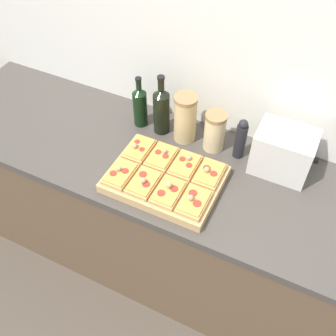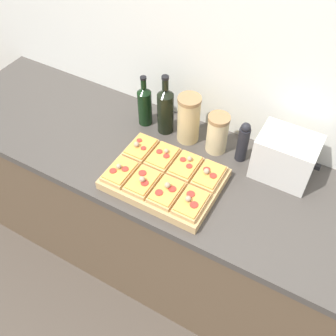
{
  "view_description": "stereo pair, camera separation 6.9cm",
  "coord_description": "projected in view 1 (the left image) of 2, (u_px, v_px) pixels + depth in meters",
  "views": [
    {
      "loc": [
        0.43,
        -0.78,
        2.21
      ],
      "look_at": [
        -0.06,
        0.23,
        0.97
      ],
      "focal_mm": 42.0,
      "sensor_mm": 36.0,
      "label": 1
    },
    {
      "loc": [
        0.49,
        -0.75,
        2.21
      ],
      "look_at": [
        -0.06,
        0.23,
        0.97
      ],
      "focal_mm": 42.0,
      "sensor_mm": 36.0,
      "label": 2
    }
  ],
  "objects": [
    {
      "name": "ground_plane",
      "position": [
        160.0,
        313.0,
        2.24
      ],
      "size": [
        12.0,
        12.0,
        0.0
      ],
      "primitive_type": "plane",
      "color": "#4C4238"
    },
    {
      "name": "wall_back",
      "position": [
        225.0,
        63.0,
        1.72
      ],
      "size": [
        6.0,
        0.06,
        2.5
      ],
      "color": "silver",
      "rests_on": "ground_plane"
    },
    {
      "name": "kitchen_counter",
      "position": [
        186.0,
        226.0,
        2.09
      ],
      "size": [
        2.63,
        0.67,
        0.91
      ],
      "color": "brown",
      "rests_on": "ground_plane"
    },
    {
      "name": "cutting_board",
      "position": [
        165.0,
        179.0,
        1.69
      ],
      "size": [
        0.47,
        0.35,
        0.04
      ],
      "primitive_type": "cube",
      "color": "tan",
      "rests_on": "kitchen_counter"
    },
    {
      "name": "pizza_slice_back_left",
      "position": [
        139.0,
        149.0,
        1.76
      ],
      "size": [
        0.1,
        0.16,
        0.05
      ],
      "color": "tan",
      "rests_on": "cutting_board"
    },
    {
      "name": "pizza_slice_back_midleft",
      "position": [
        162.0,
        157.0,
        1.73
      ],
      "size": [
        0.1,
        0.16,
        0.05
      ],
      "color": "tan",
      "rests_on": "cutting_board"
    },
    {
      "name": "pizza_slice_back_midright",
      "position": [
        185.0,
        165.0,
        1.7
      ],
      "size": [
        0.1,
        0.16,
        0.05
      ],
      "color": "tan",
      "rests_on": "cutting_board"
    },
    {
      "name": "pizza_slice_back_right",
      "position": [
        210.0,
        174.0,
        1.66
      ],
      "size": [
        0.1,
        0.16,
        0.05
      ],
      "color": "tan",
      "rests_on": "cutting_board"
    },
    {
      "name": "pizza_slice_front_left",
      "position": [
        120.0,
        174.0,
        1.66
      ],
      "size": [
        0.1,
        0.16,
        0.05
      ],
      "color": "tan",
      "rests_on": "cutting_board"
    },
    {
      "name": "pizza_slice_front_midleft",
      "position": [
        144.0,
        183.0,
        1.63
      ],
      "size": [
        0.1,
        0.16,
        0.05
      ],
      "color": "tan",
      "rests_on": "cutting_board"
    },
    {
      "name": "pizza_slice_front_midright",
      "position": [
        168.0,
        192.0,
        1.6
      ],
      "size": [
        0.1,
        0.16,
        0.05
      ],
      "color": "tan",
      "rests_on": "cutting_board"
    },
    {
      "name": "pizza_slice_front_right",
      "position": [
        194.0,
        202.0,
        1.56
      ],
      "size": [
        0.1,
        0.16,
        0.05
      ],
      "color": "tan",
      "rests_on": "cutting_board"
    },
    {
      "name": "olive_oil_bottle",
      "position": [
        140.0,
        106.0,
        1.88
      ],
      "size": [
        0.07,
        0.07,
        0.27
      ],
      "color": "black",
      "rests_on": "kitchen_counter"
    },
    {
      "name": "wine_bottle",
      "position": [
        161.0,
        110.0,
        1.84
      ],
      "size": [
        0.08,
        0.08,
        0.31
      ],
      "color": "black",
      "rests_on": "kitchen_counter"
    },
    {
      "name": "grain_jar_tall",
      "position": [
        185.0,
        118.0,
        1.81
      ],
      "size": [
        0.11,
        0.11,
        0.24
      ],
      "color": "tan",
      "rests_on": "kitchen_counter"
    },
    {
      "name": "grain_jar_short",
      "position": [
        215.0,
        131.0,
        1.78
      ],
      "size": [
        0.1,
        0.1,
        0.2
      ],
      "color": "beige",
      "rests_on": "kitchen_counter"
    },
    {
      "name": "pepper_mill",
      "position": [
        241.0,
        139.0,
        1.74
      ],
      "size": [
        0.05,
        0.05,
        0.21
      ],
      "color": "black",
      "rests_on": "kitchen_counter"
    },
    {
      "name": "toaster_oven",
      "position": [
        283.0,
        152.0,
        1.68
      ],
      "size": [
        0.27,
        0.18,
        0.21
      ],
      "color": "beige",
      "rests_on": "kitchen_counter"
    }
  ]
}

